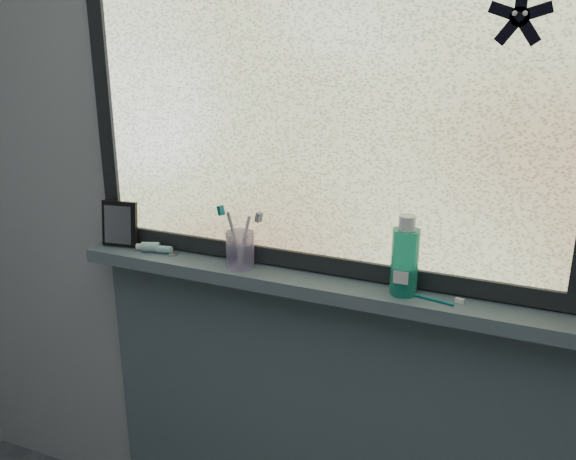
{
  "coord_description": "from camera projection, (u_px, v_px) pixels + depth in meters",
  "views": [
    {
      "loc": [
        0.52,
        -0.32,
        1.73
      ],
      "look_at": [
        -0.07,
        1.05,
        1.22
      ],
      "focal_mm": 40.0,
      "sensor_mm": 36.0,
      "label": 1
    }
  ],
  "objects": [
    {
      "name": "vanity_mirror",
      "position": [
        120.0,
        224.0,
        2.03
      ],
      "size": [
        0.12,
        0.08,
        0.15
      ],
      "primitive_type": "cube",
      "rotation": [
        0.0,
        0.0,
        0.16
      ],
      "color": "black",
      "rests_on": "windowsill"
    },
    {
      "name": "mouthwash_bottle",
      "position": [
        405.0,
        255.0,
        1.67
      ],
      "size": [
        0.09,
        0.09,
        0.18
      ],
      "primitive_type": "cylinder",
      "rotation": [
        0.0,
        0.0,
        -0.24
      ],
      "color": "#22B091",
      "rests_on": "windowsill"
    },
    {
      "name": "frame_left",
      "position": [
        104.0,
        81.0,
        1.94
      ],
      "size": [
        0.05,
        0.03,
        1.1
      ],
      "primitive_type": "cube",
      "color": "black",
      "rests_on": "wall_back"
    },
    {
      "name": "toothpaste_tube",
      "position": [
        155.0,
        248.0,
        1.99
      ],
      "size": [
        0.18,
        0.08,
        0.03
      ],
      "primitive_type": null,
      "rotation": [
        0.0,
        0.0,
        0.29
      ],
      "color": "silver",
      "rests_on": "windowsill"
    },
    {
      "name": "window_pane",
      "position": [
        348.0,
        93.0,
        1.66
      ],
      "size": [
        1.5,
        0.01,
        1.0
      ],
      "primitive_type": "cube",
      "color": "silver",
      "rests_on": "wall_back"
    },
    {
      "name": "wall_back",
      "position": [
        348.0,
        195.0,
        1.77
      ],
      "size": [
        3.0,
        0.01,
        2.5
      ],
      "primitive_type": "cube",
      "color": "#9EA3A8",
      "rests_on": "ground"
    },
    {
      "name": "toothbrush_cup",
      "position": [
        240.0,
        250.0,
        1.86
      ],
      "size": [
        0.1,
        0.1,
        0.11
      ],
      "primitive_type": "cylinder",
      "rotation": [
        0.0,
        0.0,
        -0.31
      ],
      "color": "#B0A2D6",
      "rests_on": "windowsill"
    },
    {
      "name": "toothbrush_lying",
      "position": [
        427.0,
        297.0,
        1.67
      ],
      "size": [
        0.18,
        0.05,
        0.01
      ],
      "primitive_type": null,
      "rotation": [
        0.0,
        0.0,
        -0.2
      ],
      "color": "#0C6E6F",
      "rests_on": "windowsill"
    },
    {
      "name": "frame_bottom",
      "position": [
        343.0,
        266.0,
        1.81
      ],
      "size": [
        1.6,
        0.03,
        0.05
      ],
      "primitive_type": "cube",
      "color": "black",
      "rests_on": "windowsill"
    },
    {
      "name": "sill_apron",
      "position": [
        339.0,
        431.0,
        2.0
      ],
      "size": [
        1.62,
        0.02,
        0.98
      ],
      "primitive_type": "cube",
      "color": "#4C5E66",
      "rests_on": "floor"
    },
    {
      "name": "windowsill",
      "position": [
        337.0,
        289.0,
        1.78
      ],
      "size": [
        1.62,
        0.14,
        0.04
      ],
      "primitive_type": "cube",
      "color": "#4C5E66",
      "rests_on": "wall_back"
    },
    {
      "name": "starfish_sticker",
      "position": [
        520.0,
        17.0,
        1.43
      ],
      "size": [
        0.15,
        0.02,
        0.15
      ],
      "primitive_type": null,
      "color": "black",
      "rests_on": "window_pane"
    }
  ]
}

